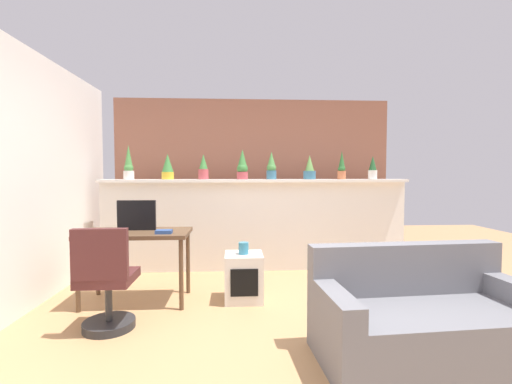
% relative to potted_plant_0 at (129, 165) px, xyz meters
% --- Properties ---
extents(ground_plane, '(12.00, 12.00, 0.00)m').
position_rel_potted_plant_0_xyz_m(ground_plane, '(1.73, -1.96, -1.47)').
color(ground_plane, tan).
extents(divider_wall, '(4.22, 0.16, 1.24)m').
position_rel_potted_plant_0_xyz_m(divider_wall, '(1.73, 0.04, -0.86)').
color(divider_wall, white).
rests_on(divider_wall, ground).
extents(plant_shelf, '(4.22, 0.31, 0.04)m').
position_rel_potted_plant_0_xyz_m(plant_shelf, '(1.73, -0.00, -0.22)').
color(plant_shelf, white).
rests_on(plant_shelf, divider_wall).
extents(brick_wall_behind, '(4.22, 0.10, 2.50)m').
position_rel_potted_plant_0_xyz_m(brick_wall_behind, '(1.73, 0.64, -0.22)').
color(brick_wall_behind, '#935B47').
rests_on(brick_wall_behind, ground).
extents(side_wall_left, '(0.12, 4.40, 2.60)m').
position_rel_potted_plant_0_xyz_m(side_wall_left, '(-0.63, -1.56, -0.17)').
color(side_wall_left, white).
rests_on(side_wall_left, ground).
extents(potted_plant_0, '(0.14, 0.14, 0.47)m').
position_rel_potted_plant_0_xyz_m(potted_plant_0, '(0.00, 0.00, 0.00)').
color(potted_plant_0, silver).
rests_on(potted_plant_0, plant_shelf).
extents(potted_plant_1, '(0.16, 0.16, 0.35)m').
position_rel_potted_plant_0_xyz_m(potted_plant_1, '(0.53, -0.03, -0.03)').
color(potted_plant_1, gold).
rests_on(potted_plant_1, plant_shelf).
extents(potted_plant_2, '(0.14, 0.14, 0.35)m').
position_rel_potted_plant_0_xyz_m(potted_plant_2, '(1.01, 0.01, -0.04)').
color(potted_plant_2, '#B7474C').
rests_on(potted_plant_2, plant_shelf).
extents(potted_plant_3, '(0.15, 0.15, 0.41)m').
position_rel_potted_plant_0_xyz_m(potted_plant_3, '(1.54, -0.01, -0.02)').
color(potted_plant_3, '#B7474C').
rests_on(potted_plant_3, plant_shelf).
extents(potted_plant_4, '(0.14, 0.14, 0.38)m').
position_rel_potted_plant_0_xyz_m(potted_plant_4, '(1.95, 0.00, -0.03)').
color(potted_plant_4, '#386B84').
rests_on(potted_plant_4, plant_shelf).
extents(potted_plant_5, '(0.17, 0.17, 0.34)m').
position_rel_potted_plant_0_xyz_m(potted_plant_5, '(2.49, 0.01, -0.05)').
color(potted_plant_5, '#386B84').
rests_on(potted_plant_5, plant_shelf).
extents(potted_plant_6, '(0.12, 0.12, 0.40)m').
position_rel_potted_plant_0_xyz_m(potted_plant_6, '(2.94, 0.01, -0.03)').
color(potted_plant_6, '#C66B42').
rests_on(potted_plant_6, plant_shelf).
extents(potted_plant_7, '(0.12, 0.12, 0.33)m').
position_rel_potted_plant_0_xyz_m(potted_plant_7, '(3.38, -0.01, -0.04)').
color(potted_plant_7, silver).
rests_on(potted_plant_7, plant_shelf).
extents(desk, '(1.10, 0.60, 0.75)m').
position_rel_potted_plant_0_xyz_m(desk, '(0.41, -1.15, -0.81)').
color(desk, brown).
rests_on(desk, ground).
extents(tv_monitor, '(0.40, 0.04, 0.32)m').
position_rel_potted_plant_0_xyz_m(tv_monitor, '(0.39, -1.07, -0.56)').
color(tv_monitor, black).
rests_on(tv_monitor, desk).
extents(office_chair, '(0.45, 0.45, 0.91)m').
position_rel_potted_plant_0_xyz_m(office_chair, '(0.34, -1.85, -1.09)').
color(office_chair, '#262628').
rests_on(office_chair, ground).
extents(side_cube_shelf, '(0.40, 0.41, 0.50)m').
position_rel_potted_plant_0_xyz_m(side_cube_shelf, '(1.54, -1.17, -1.22)').
color(side_cube_shelf, silver).
rests_on(side_cube_shelf, ground).
extents(vase_on_shelf, '(0.11, 0.11, 0.13)m').
position_rel_potted_plant_0_xyz_m(vase_on_shelf, '(1.53, -1.17, -0.91)').
color(vase_on_shelf, teal).
rests_on(vase_on_shelf, side_cube_shelf).
extents(book_on_desk, '(0.16, 0.11, 0.04)m').
position_rel_potted_plant_0_xyz_m(book_on_desk, '(0.73, -1.30, -0.71)').
color(book_on_desk, '#2D4C8C').
rests_on(book_on_desk, desk).
extents(couch, '(1.61, 0.86, 0.80)m').
position_rel_potted_plant_0_xyz_m(couch, '(2.82, -2.43, -1.19)').
color(couch, slate).
rests_on(couch, ground).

